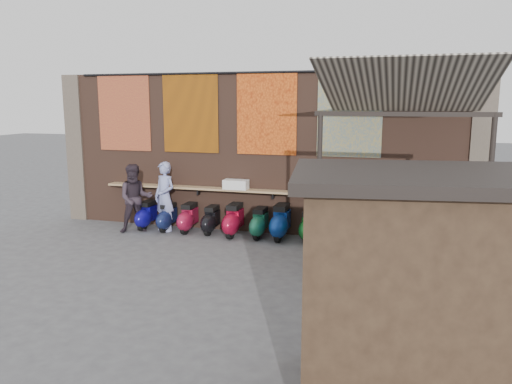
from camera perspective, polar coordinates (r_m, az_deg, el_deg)
ground at (r=10.52m, az=-3.97°, el=-7.93°), size 70.00×70.00×0.00m
brick_wall at (r=12.63m, az=0.12°, el=4.45°), size 10.00×0.40×4.00m
pier_left at (r=14.92m, az=-19.53°, el=4.75°), size 0.50×0.50×4.00m
pier_right at (r=12.27m, az=24.21°, el=3.38°), size 0.50×0.50×4.00m
eating_counter at (r=12.40m, az=-0.35°, el=0.14°), size 8.00×0.32×0.05m
shelf_box at (r=12.48m, az=-2.32°, el=0.86°), size 0.61×0.32×0.24m
tapestry_redgold at (r=13.80m, az=-14.84°, el=8.77°), size 1.50×0.02×2.00m
tapestry_sun at (r=12.94m, az=-7.50°, el=8.94°), size 1.50×0.02×2.00m
tapestry_orange at (r=12.28m, az=1.20°, el=8.96°), size 1.50×0.02×2.00m
tapestry_multi at (r=11.92m, az=10.64°, el=8.75°), size 1.50×0.02×2.00m
hang_rail at (r=12.36m, az=-0.18°, el=13.51°), size 9.50×0.06×0.06m
scooter_stool_0 at (r=13.36m, az=-12.37°, el=-2.61°), size 0.34×0.76×0.72m
scooter_stool_1 at (r=13.07m, az=-10.09°, el=-2.86°), size 0.33×0.73×0.70m
scooter_stool_2 at (r=12.82m, az=-7.73°, el=-2.97°), size 0.35×0.77×0.73m
scooter_stool_3 at (r=12.62m, az=-5.14°, el=-3.22°), size 0.33×0.73×0.69m
scooter_stool_4 at (r=12.31m, az=-2.56°, el=-3.27°), size 0.38×0.85×0.80m
scooter_stool_5 at (r=12.18m, az=0.40°, el=-3.57°), size 0.35×0.77×0.73m
scooter_stool_6 at (r=12.05m, az=2.86°, el=-3.47°), size 0.40×0.89×0.84m
scooter_stool_7 at (r=11.92m, az=6.00°, el=-3.92°), size 0.35×0.78×0.74m
diner_left at (r=12.95m, az=-10.38°, el=-0.52°), size 0.77×0.65×1.79m
diner_right at (r=12.96m, az=-13.61°, el=-0.73°), size 1.07×1.02×1.75m
shopper_navy at (r=9.91m, az=15.33°, el=-3.75°), size 1.18×0.96×1.88m
shopper_grey at (r=8.77m, az=21.09°, el=-6.38°), size 1.21×0.81×1.74m
shopper_tan at (r=10.62m, az=9.83°, el=-3.61°), size 0.80×0.89×1.52m
market_stall at (r=5.72m, az=17.32°, el=-11.23°), size 2.50×2.02×2.46m
stall_roof at (r=5.39m, az=18.05°, el=1.67°), size 2.80×2.31×0.12m
stall_sign at (r=6.38m, az=16.30°, el=-3.71°), size 1.19×0.21×0.50m
stall_shelf at (r=6.65m, az=15.91°, el=-11.14°), size 1.88×0.37×0.06m
awning_canvas at (r=10.28m, az=16.66°, el=11.35°), size 3.20×3.28×0.97m
awning_ledger at (r=11.89m, az=16.72°, el=13.07°), size 3.30×0.08×0.12m
awning_header at (r=8.78m, az=16.56°, el=8.54°), size 3.00×0.08×0.08m
awning_post_left at (r=9.05m, az=7.17°, el=-0.84°), size 0.09×0.09×3.10m
awning_post_right at (r=9.06m, az=24.94°, el=-1.71°), size 0.09×0.09×3.10m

